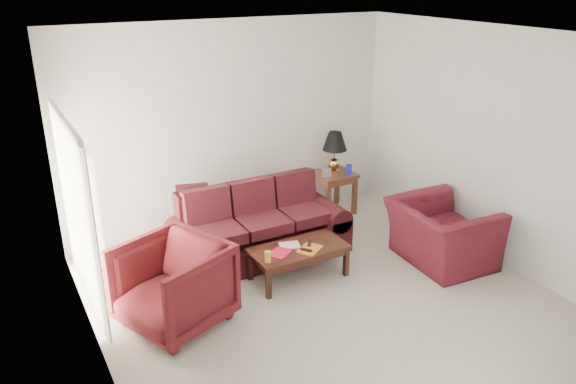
% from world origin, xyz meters
% --- Properties ---
extents(floor, '(5.00, 5.00, 0.00)m').
position_xyz_m(floor, '(0.00, 0.00, 0.00)').
color(floor, beige).
rests_on(floor, ground).
extents(blinds, '(0.10, 2.00, 2.16)m').
position_xyz_m(blinds, '(-2.42, 1.30, 1.08)').
color(blinds, silver).
rests_on(blinds, ground).
extents(sofa, '(2.36, 1.08, 0.96)m').
position_xyz_m(sofa, '(-0.18, 1.28, 0.48)').
color(sofa, black).
rests_on(sofa, ground).
extents(throw_pillow, '(0.46, 0.30, 0.44)m').
position_xyz_m(throw_pillow, '(-0.87, 1.91, 0.74)').
color(throw_pillow, black).
rests_on(throw_pillow, sofa).
extents(end_table, '(0.63, 0.63, 0.66)m').
position_xyz_m(end_table, '(1.50, 2.09, 0.33)').
color(end_table, '#492F19').
rests_on(end_table, ground).
extents(table_lamp, '(0.44, 0.44, 0.64)m').
position_xyz_m(table_lamp, '(1.54, 2.13, 0.98)').
color(table_lamp, '#BF873B').
rests_on(table_lamp, end_table).
extents(clock, '(0.14, 0.08, 0.13)m').
position_xyz_m(clock, '(1.31, 1.98, 0.72)').
color(clock, white).
rests_on(clock, end_table).
extents(blue_canister, '(0.09, 0.09, 0.15)m').
position_xyz_m(blue_canister, '(1.67, 1.92, 0.73)').
color(blue_canister, '#211DBD').
rests_on(blue_canister, end_table).
extents(picture_frame, '(0.15, 0.17, 0.05)m').
position_xyz_m(picture_frame, '(1.36, 2.21, 0.73)').
color(picture_frame, silver).
rests_on(picture_frame, end_table).
extents(floor_lamp, '(0.32, 0.32, 1.49)m').
position_xyz_m(floor_lamp, '(-2.16, 2.01, 0.74)').
color(floor_lamp, white).
rests_on(floor_lamp, ground).
extents(armchair_left, '(1.35, 1.33, 0.95)m').
position_xyz_m(armchair_left, '(-1.68, 0.36, 0.47)').
color(armchair_left, '#491113').
rests_on(armchair_left, ground).
extents(armchair_right, '(1.17, 1.31, 0.81)m').
position_xyz_m(armchair_right, '(1.83, 0.01, 0.40)').
color(armchair_right, '#461019').
rests_on(armchair_right, ground).
extents(coffee_table, '(1.23, 0.67, 0.42)m').
position_xyz_m(coffee_table, '(-0.01, 0.56, 0.21)').
color(coffee_table, black).
rests_on(coffee_table, ground).
extents(magazine_red, '(0.35, 0.32, 0.02)m').
position_xyz_m(magazine_red, '(-0.30, 0.52, 0.43)').
color(magazine_red, red).
rests_on(magazine_red, coffee_table).
extents(magazine_white, '(0.29, 0.25, 0.01)m').
position_xyz_m(magazine_white, '(-0.09, 0.65, 0.43)').
color(magazine_white, silver).
rests_on(magazine_white, coffee_table).
extents(magazine_orange, '(0.37, 0.35, 0.02)m').
position_xyz_m(magazine_orange, '(0.07, 0.44, 0.43)').
color(magazine_orange, orange).
rests_on(magazine_orange, coffee_table).
extents(remote_a, '(0.12, 0.15, 0.02)m').
position_xyz_m(remote_a, '(0.01, 0.41, 0.45)').
color(remote_a, black).
rests_on(remote_a, coffee_table).
extents(remote_b, '(0.13, 0.15, 0.02)m').
position_xyz_m(remote_b, '(0.14, 0.54, 0.45)').
color(remote_b, black).
rests_on(remote_b, coffee_table).
extents(yellow_glass, '(0.10, 0.10, 0.13)m').
position_xyz_m(yellow_glass, '(-0.51, 0.42, 0.48)').
color(yellow_glass, gold).
rests_on(yellow_glass, coffee_table).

